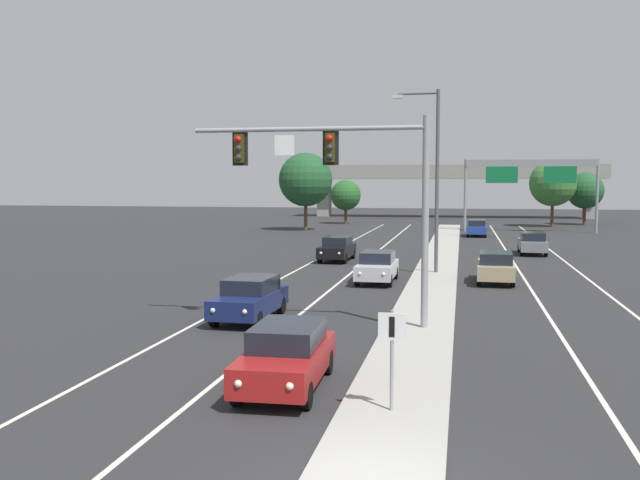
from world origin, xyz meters
The scene contains 21 objects.
median_island centered at (0.00, 18.00, 0.07)m, with size 2.40×110.00×0.15m, color #9E9B93.
lane_stripe_oncoming_center centered at (-4.70, 25.00, 0.00)m, with size 0.14×100.00×0.01m, color silver.
lane_stripe_receding_center centered at (4.70, 25.00, 0.00)m, with size 0.14×100.00×0.01m, color silver.
edge_stripe_left centered at (-8.00, 25.00, 0.00)m, with size 0.14×100.00×0.01m, color silver.
edge_stripe_right centered at (8.00, 25.00, 0.00)m, with size 0.14×100.00×0.01m, color silver.
overhead_signal_mast centered at (-2.50, 12.89, 5.37)m, with size 8.30×0.44×7.20m.
median_sign_post centered at (-0.04, 3.81, 1.59)m, with size 0.60×0.10×2.20m.
street_lamp_median centered at (-0.19, 28.07, 5.79)m, with size 2.58×0.28×10.00m.
car_oncoming_red centered at (-2.81, 5.48, 0.82)m, with size 1.92×4.51×1.58m.
car_oncoming_navy centered at (-6.30, 13.73, 0.82)m, with size 1.92×4.51×1.58m.
car_oncoming_silver centered at (-2.81, 24.44, 0.82)m, with size 1.83×4.47×1.58m.
car_oncoming_black centered at (-6.55, 33.82, 0.82)m, with size 1.91×4.50×1.58m.
car_receding_tan centered at (3.13, 25.52, 0.82)m, with size 1.93×4.51×1.58m.
car_receding_grey centered at (6.34, 40.67, 0.82)m, with size 1.89×4.50×1.58m.
car_receding_blue centered at (2.80, 57.18, 0.82)m, with size 1.91×4.51×1.58m.
highway_sign_gantry centered at (8.20, 63.80, 6.16)m, with size 13.28×0.42×7.50m.
overpass_bridge centered at (0.00, 93.98, 5.78)m, with size 42.40×6.40×7.65m.
tree_far_left_a centered at (-12.73, 74.87, 3.55)m, with size 3.76×3.76×5.44m.
tree_far_right_a centered at (15.88, 78.27, 4.13)m, with size 4.37×4.37×6.33m.
tree_far_left_c centered at (-14.94, 61.98, 5.40)m, with size 5.71×5.71×8.27m.
tree_far_right_b centered at (11.57, 73.45, 5.03)m, with size 5.33×5.33×7.71m.
Camera 1 is at (1.40, -11.19, 5.10)m, focal length 39.56 mm.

